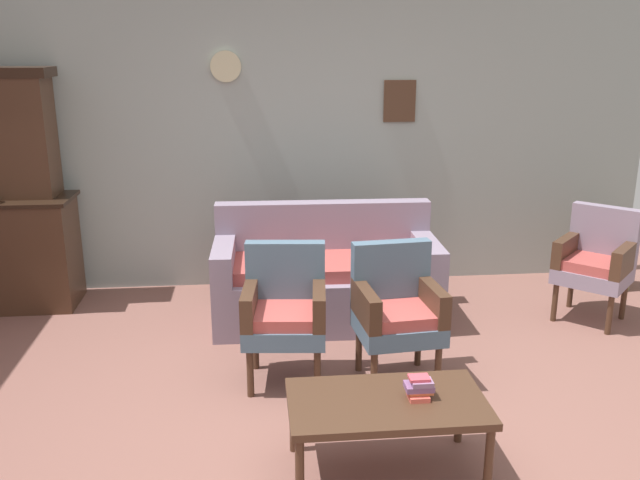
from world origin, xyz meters
The scene contains 10 objects.
ground_plane centered at (0.00, 0.00, 0.00)m, with size 7.68×7.68×0.00m, color #84564C.
wall_back_with_decor centered at (0.00, 2.63, 1.35)m, with size 6.40×0.09×2.70m.
side_cabinet centered at (-2.46, 2.25, 0.47)m, with size 1.16×0.55×0.93m.
floral_couch centered at (0.16, 1.71, 0.33)m, with size 1.77×0.84×0.90m.
armchair_by_doorway centered at (-0.22, 0.72, 0.50)m, with size 0.56×0.54×0.90m.
armchair_near_couch_end centered at (0.51, 0.66, 0.50)m, with size 0.56×0.54×0.90m.
wingback_chair_by_fireplace centered at (2.28, 1.50, 0.50)m, with size 0.71×0.71×0.90m.
coffee_table centered at (0.25, -0.35, 0.38)m, with size 1.00×0.56×0.42m.
book_stack_on_table centered at (0.41, -0.35, 0.48)m, with size 0.14×0.12×0.12m.
floor_vase_by_wall centered at (2.85, 2.15, 0.32)m, with size 0.25×0.25×0.63m, color brown.
Camera 1 is at (-0.39, -3.34, 2.15)m, focal length 37.97 mm.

